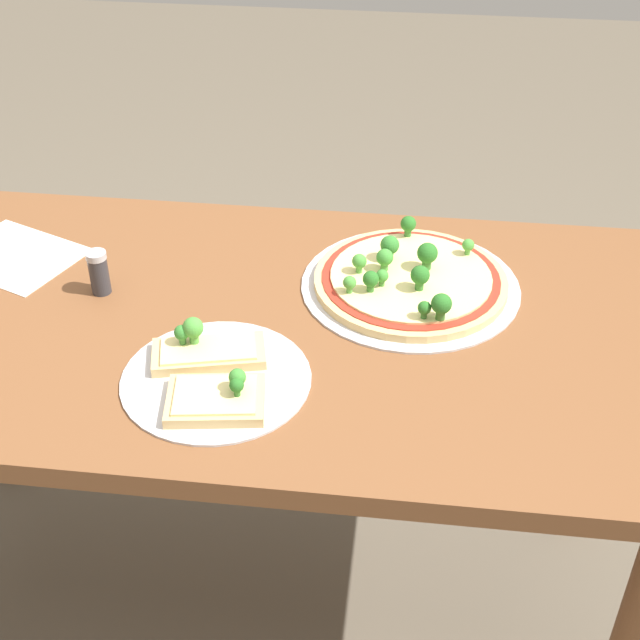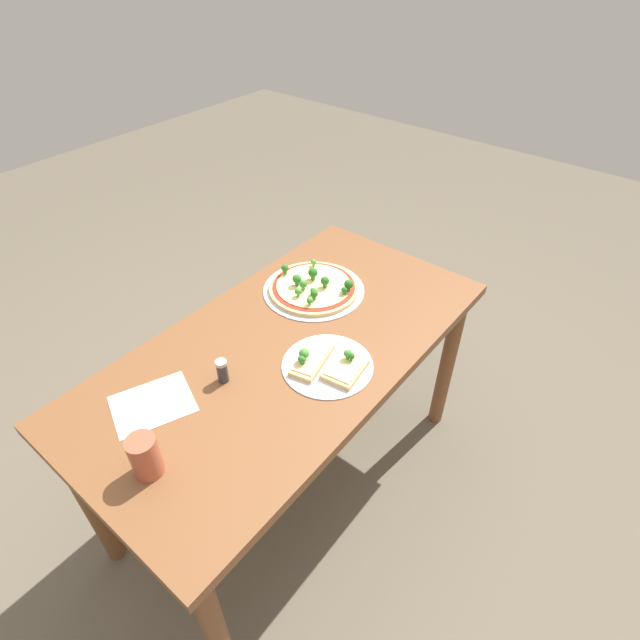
{
  "view_description": "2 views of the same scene",
  "coord_description": "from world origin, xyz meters",
  "px_view_note": "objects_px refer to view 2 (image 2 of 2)",
  "views": [
    {
      "loc": [
        0.28,
        -1.12,
        1.58
      ],
      "look_at": [
        0.14,
        -0.02,
        0.76
      ],
      "focal_mm": 50.0,
      "sensor_mm": 36.0,
      "label": 1
    },
    {
      "loc": [
        -0.84,
        -0.81,
        1.82
      ],
      "look_at": [
        0.14,
        -0.02,
        0.76
      ],
      "focal_mm": 28.0,
      "sensor_mm": 36.0,
      "label": 2
    }
  ],
  "objects_px": {
    "drinking_cup": "(145,456)",
    "condiment_shaker": "(222,371)",
    "pizza_tray_slice": "(328,364)",
    "pizza_tray_whole": "(314,287)",
    "dining_table": "(288,367)"
  },
  "relations": [
    {
      "from": "drinking_cup",
      "to": "condiment_shaker",
      "type": "bearing_deg",
      "value": 14.71
    },
    {
      "from": "pizza_tray_slice",
      "to": "condiment_shaker",
      "type": "bearing_deg",
      "value": 139.02
    },
    {
      "from": "condiment_shaker",
      "to": "pizza_tray_whole",
      "type": "bearing_deg",
      "value": 8.41
    },
    {
      "from": "pizza_tray_slice",
      "to": "pizza_tray_whole",
      "type": "bearing_deg",
      "value": 45.48
    },
    {
      "from": "pizza_tray_slice",
      "to": "drinking_cup",
      "type": "bearing_deg",
      "value": 167.97
    },
    {
      "from": "pizza_tray_whole",
      "to": "condiment_shaker",
      "type": "xyz_separation_m",
      "value": [
        -0.51,
        -0.08,
        0.02
      ]
    },
    {
      "from": "dining_table",
      "to": "condiment_shaker",
      "type": "distance_m",
      "value": 0.27
    },
    {
      "from": "pizza_tray_slice",
      "to": "drinking_cup",
      "type": "distance_m",
      "value": 0.57
    },
    {
      "from": "drinking_cup",
      "to": "pizza_tray_whole",
      "type": "bearing_deg",
      "value": 10.89
    },
    {
      "from": "pizza_tray_whole",
      "to": "drinking_cup",
      "type": "relative_size",
      "value": 3.08
    },
    {
      "from": "pizza_tray_whole",
      "to": "pizza_tray_slice",
      "type": "bearing_deg",
      "value": -134.52
    },
    {
      "from": "pizza_tray_slice",
      "to": "condiment_shaker",
      "type": "relative_size",
      "value": 3.63
    },
    {
      "from": "pizza_tray_whole",
      "to": "pizza_tray_slice",
      "type": "height_order",
      "value": "pizza_tray_whole"
    },
    {
      "from": "drinking_cup",
      "to": "condiment_shaker",
      "type": "height_order",
      "value": "drinking_cup"
    },
    {
      "from": "pizza_tray_whole",
      "to": "drinking_cup",
      "type": "height_order",
      "value": "drinking_cup"
    }
  ]
}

